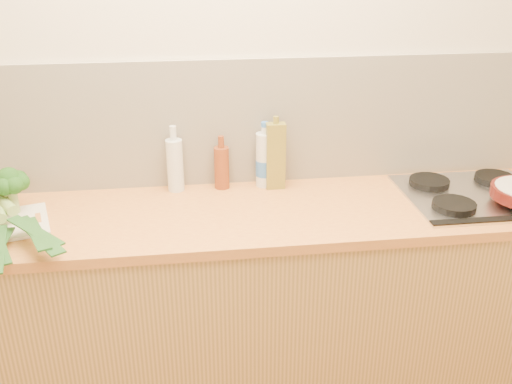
# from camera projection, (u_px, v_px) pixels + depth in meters

# --- Properties ---
(room_shell) EXTENTS (3.50, 3.50, 3.50)m
(room_shell) POSITION_uv_depth(u_px,v_px,m) (224.00, 124.00, 2.41)
(room_shell) COLOR beige
(room_shell) RESTS_ON ground
(counter) EXTENTS (3.20, 0.62, 0.90)m
(counter) POSITION_uv_depth(u_px,v_px,m) (233.00, 305.00, 2.44)
(counter) COLOR tan
(counter) RESTS_ON ground
(gas_hob) EXTENTS (0.58, 0.50, 0.04)m
(gas_hob) POSITION_uv_depth(u_px,v_px,m) (476.00, 194.00, 2.37)
(gas_hob) COLOR silver
(gas_hob) RESTS_ON counter
(broccoli_right) EXTENTS (0.15, 0.15, 0.18)m
(broccoli_right) POSITION_uv_depth(u_px,v_px,m) (9.00, 183.00, 2.17)
(broccoli_right) COLOR #8BA560
(broccoli_right) RESTS_ON chopping_board
(leek_mid) EXTENTS (0.19, 0.63, 0.04)m
(leek_mid) POSITION_uv_depth(u_px,v_px,m) (1.00, 221.00, 2.06)
(leek_mid) COLOR white
(leek_mid) RESTS_ON chopping_board
(leek_back) EXTENTS (0.41, 0.59, 0.04)m
(leek_back) POSITION_uv_depth(u_px,v_px,m) (13.00, 211.00, 2.09)
(leek_back) COLOR white
(leek_back) RESTS_ON chopping_board
(oil_tin) EXTENTS (0.08, 0.05, 0.32)m
(oil_tin) POSITION_uv_depth(u_px,v_px,m) (276.00, 156.00, 2.41)
(oil_tin) COLOR olive
(oil_tin) RESTS_ON counter
(glass_bottle) EXTENTS (0.07, 0.07, 0.28)m
(glass_bottle) POSITION_uv_depth(u_px,v_px,m) (175.00, 164.00, 2.40)
(glass_bottle) COLOR silver
(glass_bottle) RESTS_ON counter
(amber_bottle) EXTENTS (0.06, 0.06, 0.23)m
(amber_bottle) POSITION_uv_depth(u_px,v_px,m) (222.00, 167.00, 2.43)
(amber_bottle) COLOR brown
(amber_bottle) RESTS_ON counter
(water_bottle) EXTENTS (0.08, 0.08, 0.27)m
(water_bottle) POSITION_uv_depth(u_px,v_px,m) (265.00, 161.00, 2.44)
(water_bottle) COLOR silver
(water_bottle) RESTS_ON counter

